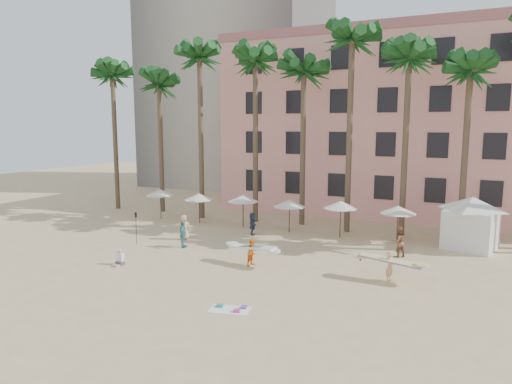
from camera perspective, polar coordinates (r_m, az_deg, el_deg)
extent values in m
plane|color=#D1B789|center=(24.07, -4.18, -11.51)|extent=(120.00, 120.00, 0.00)
cube|color=#FCA499|center=(45.99, 19.80, 7.66)|extent=(35.00, 14.00, 16.00)
cylinder|color=brown|center=(46.61, -17.18, 5.93)|extent=(0.44, 0.44, 13.00)
cylinder|color=brown|center=(43.87, -11.80, 5.35)|extent=(0.44, 0.44, 12.00)
cylinder|color=brown|center=(40.22, -6.90, 6.63)|extent=(0.44, 0.44, 14.00)
cylinder|color=brown|center=(38.32, -0.06, 6.23)|extent=(0.44, 0.44, 13.50)
cylinder|color=brown|center=(37.33, 5.87, 5.36)|extent=(0.44, 0.44, 12.50)
cylinder|color=brown|center=(35.24, 11.58, 6.69)|extent=(0.44, 0.44, 14.50)
cylinder|color=brown|center=(35.09, 18.14, 5.22)|extent=(0.44, 0.44, 13.00)
cylinder|color=brown|center=(35.39, 24.65, 4.08)|extent=(0.44, 0.44, 12.00)
cylinder|color=#332B23|center=(40.81, -11.82, -1.59)|extent=(0.07, 0.07, 2.50)
cone|color=white|center=(40.64, -11.87, -0.06)|extent=(2.50, 2.50, 0.55)
cylinder|color=#332B23|center=(38.52, -7.10, -2.13)|extent=(0.07, 0.07, 2.40)
cone|color=white|center=(38.35, -7.13, -0.59)|extent=(2.50, 2.50, 0.55)
cylinder|color=#332B23|center=(36.78, -1.62, -2.49)|extent=(0.07, 0.07, 2.50)
cone|color=white|center=(36.59, -1.63, -0.80)|extent=(2.50, 2.50, 0.55)
cylinder|color=#332B23|center=(35.15, 4.18, -3.10)|extent=(0.07, 0.07, 2.40)
cone|color=white|center=(34.96, 4.20, -1.42)|extent=(2.50, 2.50, 0.55)
cylinder|color=#332B23|center=(33.89, 10.49, -3.48)|extent=(0.07, 0.07, 2.60)
cone|color=white|center=(33.68, 10.54, -1.57)|extent=(2.50, 2.50, 0.55)
cylinder|color=#332B23|center=(33.39, 17.26, -3.99)|extent=(0.07, 0.07, 2.50)
cone|color=white|center=(33.18, 17.34, -2.13)|extent=(2.50, 2.50, 0.55)
cube|color=silver|center=(33.61, 25.24, -4.25)|extent=(3.67, 3.67, 2.60)
cone|color=silver|center=(33.29, 25.43, -1.31)|extent=(5.51, 5.51, 0.90)
cube|color=white|center=(21.05, -3.35, -14.46)|extent=(1.97, 1.36, 0.02)
cube|color=teal|center=(21.34, -4.54, -13.98)|extent=(0.35, 0.31, 0.10)
cube|color=#D43A89|center=(20.75, -2.41, -14.59)|extent=(0.32, 0.27, 0.12)
cube|color=purple|center=(21.16, -1.51, -14.18)|extent=(0.32, 0.35, 0.08)
imported|color=#E1A37E|center=(25.28, 16.41, -8.91)|extent=(0.52, 0.67, 1.62)
cube|color=#DFD98B|center=(25.19, 16.44, -8.21)|extent=(3.20, 0.93, 0.38)
imported|color=orange|center=(26.96, -0.44, -7.54)|extent=(0.76, 0.88, 1.57)
cube|color=white|center=(26.88, -0.44, -6.90)|extent=(3.01, 1.17, 0.30)
imported|color=teal|center=(31.12, -9.11, -5.24)|extent=(0.70, 1.15, 1.83)
imported|color=#E3AF80|center=(33.20, -8.98, -4.38)|extent=(1.06, 0.98, 1.82)
imported|color=brown|center=(29.93, 17.36, -5.97)|extent=(1.18, 1.17, 1.92)
imported|color=#2F3B53|center=(34.19, -0.43, -3.99)|extent=(1.16, 1.65, 1.71)
cylinder|color=black|center=(32.72, -14.74, -4.49)|extent=(0.04, 0.04, 2.10)
cube|color=black|center=(32.52, -14.81, -2.77)|extent=(0.18, 0.03, 0.35)
cube|color=#3F3F4C|center=(28.36, -16.64, -8.51)|extent=(0.41, 0.38, 0.22)
cube|color=tan|center=(28.15, -17.07, -8.77)|extent=(0.37, 0.41, 0.11)
cube|color=white|center=(28.30, -16.61, -7.81)|extent=(0.40, 0.24, 0.50)
sphere|color=tan|center=(28.20, -16.64, -7.10)|extent=(0.22, 0.22, 0.22)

